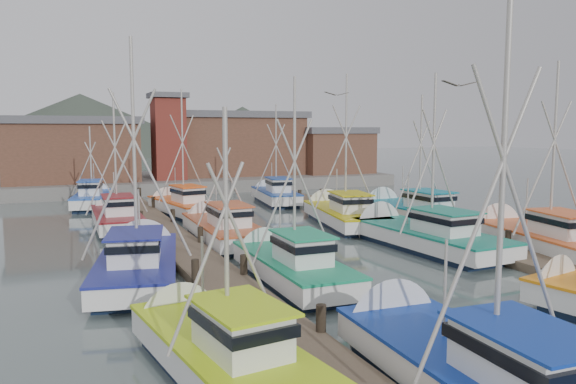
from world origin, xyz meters
name	(u,v)px	position (x,y,z in m)	size (l,w,h in m)	color
ground	(349,260)	(0.00, 0.00, 0.00)	(260.00, 260.00, 0.00)	#485655
dock_left	(186,251)	(-7.00, 4.04, 0.21)	(2.30, 46.00, 1.50)	brown
dock_right	(419,231)	(7.00, 4.04, 0.21)	(2.30, 46.00, 1.50)	brown
quay	(181,181)	(0.00, 37.00, 0.60)	(44.00, 16.00, 1.20)	gray
shed_left	(71,149)	(-11.00, 35.00, 4.34)	(12.72, 8.48, 6.20)	brown
shed_center	(233,143)	(6.00, 37.00, 4.69)	(14.84, 9.54, 6.90)	brown
shed_right	(333,150)	(17.00, 34.00, 3.84)	(8.48, 6.36, 5.20)	brown
lookout_tower	(168,136)	(-2.00, 33.00, 5.55)	(3.60, 3.60, 8.50)	maroon
distant_hills	(50,155)	(-12.76, 122.59, 0.00)	(175.00, 140.00, 42.00)	#3F493D
boat_0	(471,370)	(-4.25, -13.32, 0.69)	(4.17, 9.89, 10.39)	#0F1C34
boat_2	(217,350)	(-9.35, -9.79, 0.68)	(3.60, 8.58, 7.45)	#0F1C34
boat_4	(288,265)	(-4.19, -2.35, 0.68)	(3.58, 8.58, 8.98)	#0F1C34
boat_5	(421,235)	(4.76, 0.82, 0.68)	(4.07, 10.43, 10.00)	#0F1C34
boat_6	(139,262)	(-9.78, 0.58, 0.69)	(4.91, 10.13, 10.73)	#0F1C34
boat_7	(539,238)	(9.96, -2.10, 0.69)	(4.71, 10.34, 10.47)	#0F1C34
boat_8	(221,229)	(-4.31, 6.94, 0.68)	(3.05, 9.28, 7.28)	#0F1C34
boat_9	(341,214)	(4.49, 9.00, 0.69)	(4.69, 10.17, 10.58)	#0F1C34
boat_10	(116,218)	(-9.32, 13.17, 0.68)	(3.71, 8.61, 9.12)	#0F1C34
boat_11	(412,211)	(9.45, 8.16, 0.68)	(3.90, 10.04, 9.40)	#0F1C34
boat_12	(180,205)	(-4.38, 17.21, 0.68)	(3.85, 8.79, 9.72)	#0F1C34
boat_13	(274,195)	(4.35, 20.57, 0.68)	(3.65, 8.60, 8.91)	#0F1C34
boat_14	(93,198)	(-9.90, 24.22, 0.68)	(3.91, 8.42, 7.06)	#0F1C34
gull_near	(459,84)	(0.48, -6.91, 7.84)	(1.55, 0.63, 0.24)	gray
gull_far	(337,94)	(1.74, 4.67, 8.16)	(1.55, 0.64, 0.24)	gray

